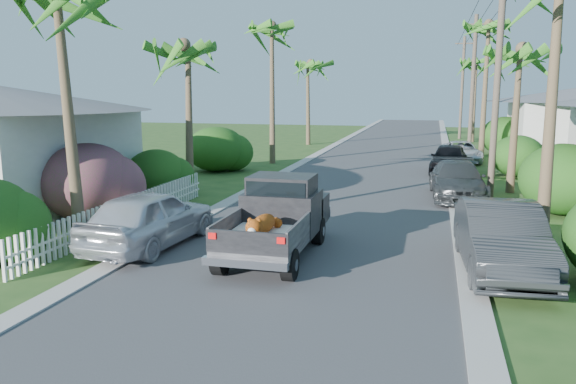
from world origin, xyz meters
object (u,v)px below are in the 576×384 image
(parked_car_ln, at_px, (150,218))
(palm_l_c, at_px, (272,27))
(palm_r_d, at_px, (476,61))
(utility_pole_d, at_px, (462,87))
(palm_l_b, at_px, (187,46))
(utility_pole_b, at_px, (497,83))
(utility_pole_c, at_px, (473,86))
(parked_car_rn, at_px, (501,239))
(parked_car_rd, at_px, (461,152))
(pickup_truck, at_px, (280,215))
(palm_l_d, at_px, (308,63))
(palm_r_c, at_px, (489,25))
(parked_car_rf, at_px, (449,159))
(palm_r_b, at_px, (520,50))
(parked_car_rm, at_px, (457,181))

(parked_car_ln, xyz_separation_m, palm_l_c, (-1.80, 18.51, 7.10))
(palm_r_d, relative_size, utility_pole_d, 0.89)
(palm_l_b, xyz_separation_m, utility_pole_d, (12.40, 31.00, -1.55))
(utility_pole_b, xyz_separation_m, utility_pole_c, (0.00, 15.00, 0.00))
(parked_car_rn, distance_m, parked_car_rd, 21.81)
(pickup_truck, distance_m, utility_pole_c, 25.10)
(palm_l_d, bearing_deg, palm_r_d, 24.78)
(parked_car_rd, height_order, utility_pole_d, utility_pole_d)
(palm_l_b, relative_size, palm_r_c, 0.79)
(parked_car_ln, xyz_separation_m, utility_pole_c, (9.80, 24.51, 3.78))
(pickup_truck, distance_m, palm_l_d, 31.12)
(parked_car_rf, xyz_separation_m, palm_l_b, (-10.97, -8.40, 5.39))
(parked_car_ln, distance_m, utility_pole_b, 14.16)
(parked_car_ln, bearing_deg, palm_r_b, -128.70)
(utility_pole_b, bearing_deg, utility_pole_d, 90.00)
(parked_car_ln, xyz_separation_m, palm_r_b, (10.80, 11.51, 5.13))
(palm_r_b, height_order, palm_r_d, palm_r_d)
(parked_car_rm, xyz_separation_m, utility_pole_b, (1.26, -0.12, 3.87))
(palm_l_b, bearing_deg, palm_r_d, 64.59)
(parked_car_rn, xyz_separation_m, palm_l_c, (-11.00, 18.43, 7.09))
(parked_car_ln, distance_m, palm_l_c, 19.90)
(parked_car_rd, relative_size, utility_pole_b, 0.50)
(parked_car_rm, distance_m, parked_car_rf, 7.28)
(pickup_truck, bearing_deg, parked_car_rd, 75.41)
(palm_r_d, bearing_deg, parked_car_rd, -95.86)
(palm_l_c, relative_size, utility_pole_d, 1.02)
(pickup_truck, xyz_separation_m, utility_pole_d, (6.18, 39.06, 3.59))
(utility_pole_d, bearing_deg, palm_l_d, -143.36)
(palm_r_c, bearing_deg, palm_l_d, 147.79)
(palm_r_c, bearing_deg, parked_car_rm, -98.23)
(palm_l_c, bearing_deg, parked_car_rf, -8.97)
(parked_car_rd, distance_m, palm_l_c, 13.62)
(parked_car_rm, xyz_separation_m, parked_car_rd, (0.66, 12.26, -0.10))
(parked_car_rf, height_order, utility_pole_b, utility_pole_b)
(palm_l_c, bearing_deg, palm_r_b, -29.05)
(pickup_truck, relative_size, palm_l_c, 0.56)
(parked_car_ln, relative_size, palm_r_b, 0.66)
(palm_r_c, distance_m, utility_pole_c, 4.08)
(parked_car_rd, relative_size, palm_r_d, 0.56)
(parked_car_rm, relative_size, parked_car_rf, 1.12)
(parked_car_rm, bearing_deg, utility_pole_c, 81.50)
(palm_l_d, bearing_deg, utility_pole_c, -26.38)
(utility_pole_b, bearing_deg, parked_car_rn, -93.64)
(parked_car_rd, bearing_deg, palm_l_c, -168.02)
(parked_car_rn, height_order, parked_car_ln, parked_car_rn)
(palm_l_c, bearing_deg, pickup_truck, -73.30)
(parked_car_rm, bearing_deg, palm_l_b, -177.91)
(parked_car_ln, distance_m, palm_r_c, 25.84)
(palm_l_c, height_order, utility_pole_d, palm_l_c)
(parked_car_rf, height_order, palm_l_c, palm_l_c)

